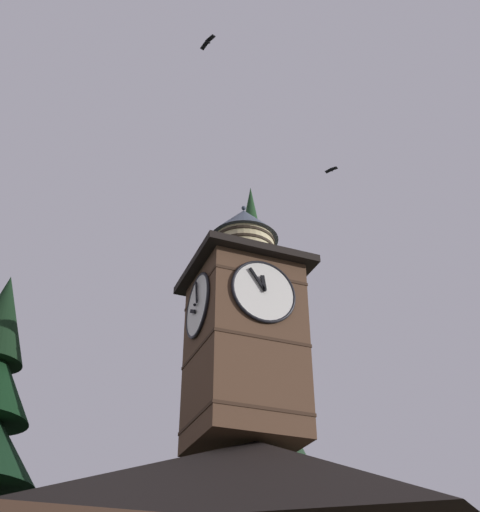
{
  "coord_description": "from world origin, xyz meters",
  "views": [
    {
      "loc": [
        7.99,
        14.51,
        1.31
      ],
      "look_at": [
        1.12,
        -2.64,
        13.3
      ],
      "focal_mm": 45.37,
      "sensor_mm": 36.0,
      "label": 1
    }
  ],
  "objects": [
    {
      "name": "flying_bird_high",
      "position": [
        -2.34,
        -1.82,
        17.61
      ],
      "size": [
        0.39,
        0.5,
        0.11
      ],
      "color": "black"
    },
    {
      "name": "clock_tower",
      "position": [
        1.1,
        -2.37,
        10.51
      ],
      "size": [
        3.72,
        3.72,
        8.59
      ],
      "color": "brown",
      "rests_on": "building_main"
    },
    {
      "name": "flying_bird_low",
      "position": [
        3.8,
        1.22,
        18.71
      ],
      "size": [
        0.32,
        0.72,
        0.11
      ],
      "color": "black"
    },
    {
      "name": "pine_tree_behind",
      "position": [
        -0.95,
        -6.53,
        7.89
      ],
      "size": [
        6.71,
        6.71,
        19.85
      ],
      "color": "#473323",
      "rests_on": "ground_plane"
    },
    {
      "name": "moon",
      "position": [
        -14.04,
        -42.43,
        15.1
      ],
      "size": [
        1.4,
        1.4,
        1.4
      ],
      "color": "silver"
    }
  ]
}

